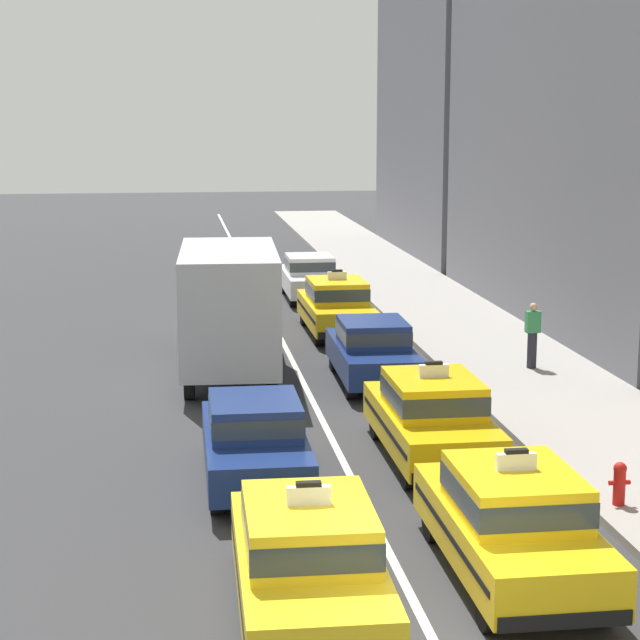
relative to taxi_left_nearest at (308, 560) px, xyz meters
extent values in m
cube|color=silver|center=(1.50, 18.55, -0.87)|extent=(0.14, 80.00, 0.01)
cube|color=#9E9993|center=(7.10, 13.55, -0.80)|extent=(4.00, 90.00, 0.15)
cylinder|color=black|center=(-0.71, 1.59, -0.56)|extent=(0.25, 0.64, 0.64)
cylinder|color=black|center=(0.77, 1.56, -0.56)|extent=(0.25, 0.64, 0.64)
cube|color=yellow|center=(0.00, 0.05, -0.21)|extent=(1.89, 4.53, 0.70)
cube|color=black|center=(0.00, 0.05, -0.16)|extent=(1.90, 4.18, 0.10)
cube|color=yellow|center=(0.00, -0.10, 0.46)|extent=(1.64, 2.13, 0.64)
cube|color=#2D3842|center=(0.00, -0.10, 0.46)|extent=(1.66, 2.15, 0.35)
cube|color=white|center=(0.00, -0.10, 0.90)|extent=(0.56, 0.13, 0.24)
cube|color=black|center=(0.00, -0.10, 1.05)|extent=(0.32, 0.12, 0.06)
cube|color=black|center=(0.04, 2.26, -0.46)|extent=(1.71, 0.17, 0.20)
cylinder|color=black|center=(-0.96, 7.05, -0.56)|extent=(0.25, 0.64, 0.64)
cylinder|color=black|center=(0.48, 7.04, -0.56)|extent=(0.25, 0.64, 0.64)
cylinder|color=black|center=(-0.98, 4.21, -0.56)|extent=(0.25, 0.64, 0.64)
cylinder|color=black|center=(0.46, 4.20, -0.56)|extent=(0.25, 0.64, 0.64)
cube|color=navy|center=(-0.25, 5.62, -0.23)|extent=(1.80, 4.32, 0.66)
cube|color=navy|center=(-0.25, 5.52, 0.40)|extent=(1.58, 1.91, 0.60)
cube|color=#2D3842|center=(-0.25, 5.52, 0.40)|extent=(1.60, 1.93, 0.33)
cylinder|color=black|center=(-1.10, 15.63, -0.56)|extent=(0.27, 0.65, 0.64)
cylinder|color=black|center=(0.79, 15.54, -0.56)|extent=(0.27, 0.65, 0.64)
cylinder|color=black|center=(-1.29, 11.73, -0.56)|extent=(0.27, 0.65, 0.64)
cylinder|color=black|center=(0.61, 11.64, -0.56)|extent=(0.27, 0.65, 0.64)
cube|color=black|center=(-0.11, 16.56, 0.49)|extent=(2.20, 2.30, 2.10)
cube|color=#2D3842|center=(-0.06, 17.63, 0.79)|extent=(1.93, 0.15, 0.76)
cube|color=#B2B7C1|center=(-0.26, 13.30, 1.04)|extent=(2.55, 5.30, 2.70)
cylinder|color=black|center=(-0.77, 22.64, -0.56)|extent=(0.28, 0.65, 0.64)
cylinder|color=black|center=(0.67, 22.55, -0.56)|extent=(0.28, 0.65, 0.64)
cylinder|color=black|center=(-0.95, 19.81, -0.56)|extent=(0.28, 0.65, 0.64)
cylinder|color=black|center=(0.49, 19.72, -0.56)|extent=(0.28, 0.65, 0.64)
cube|color=silver|center=(-0.14, 21.18, -0.23)|extent=(2.02, 4.40, 0.66)
cube|color=silver|center=(-0.14, 21.08, 0.40)|extent=(1.67, 1.99, 0.60)
cube|color=#2D3842|center=(-0.14, 21.08, 0.40)|extent=(1.70, 2.01, 0.33)
cylinder|color=black|center=(2.27, 2.56, -0.56)|extent=(0.24, 0.64, 0.64)
cylinder|color=black|center=(3.75, 2.56, -0.56)|extent=(0.24, 0.64, 0.64)
cylinder|color=black|center=(2.27, -0.50, -0.56)|extent=(0.24, 0.64, 0.64)
cylinder|color=black|center=(3.75, -0.50, -0.56)|extent=(0.24, 0.64, 0.64)
cube|color=yellow|center=(3.01, 1.03, -0.21)|extent=(1.80, 4.50, 0.70)
cube|color=black|center=(3.01, 1.03, -0.16)|extent=(1.82, 4.14, 0.10)
cube|color=yellow|center=(3.01, 0.88, 0.46)|extent=(1.60, 2.10, 0.64)
cube|color=#2D3842|center=(3.01, 0.88, 0.46)|extent=(1.62, 2.12, 0.35)
cube|color=white|center=(3.01, 0.88, 0.90)|extent=(0.56, 0.12, 0.24)
cube|color=black|center=(3.01, 0.88, 1.05)|extent=(0.32, 0.11, 0.06)
cube|color=black|center=(3.01, 3.24, -0.46)|extent=(1.71, 0.14, 0.20)
cube|color=black|center=(3.01, -1.18, -0.46)|extent=(1.71, 0.14, 0.20)
cylinder|color=black|center=(2.43, 8.06, -0.56)|extent=(0.24, 0.64, 0.64)
cylinder|color=black|center=(3.90, 8.05, -0.56)|extent=(0.24, 0.64, 0.64)
cylinder|color=black|center=(2.42, 5.00, -0.56)|extent=(0.24, 0.64, 0.64)
cylinder|color=black|center=(3.89, 4.99, -0.56)|extent=(0.24, 0.64, 0.64)
cube|color=yellow|center=(3.16, 6.52, -0.21)|extent=(1.81, 4.51, 0.70)
cube|color=black|center=(3.16, 6.52, -0.16)|extent=(1.83, 4.15, 0.10)
cube|color=yellow|center=(3.16, 6.37, 0.46)|extent=(1.61, 2.10, 0.64)
cube|color=#2D3842|center=(3.16, 6.37, 0.46)|extent=(1.63, 2.12, 0.35)
cube|color=white|center=(3.16, 6.37, 0.90)|extent=(0.56, 0.12, 0.24)
cube|color=black|center=(3.16, 6.37, 1.05)|extent=(0.32, 0.11, 0.06)
cube|color=black|center=(3.17, 8.73, -0.46)|extent=(1.71, 0.15, 0.20)
cube|color=black|center=(3.15, 4.31, -0.46)|extent=(1.71, 0.15, 0.20)
cylinder|color=black|center=(2.46, 14.12, -0.56)|extent=(0.25, 0.64, 0.64)
cylinder|color=black|center=(3.90, 14.09, -0.56)|extent=(0.25, 0.64, 0.64)
cylinder|color=black|center=(2.41, 11.28, -0.56)|extent=(0.25, 0.64, 0.64)
cylinder|color=black|center=(3.85, 11.26, -0.56)|extent=(0.25, 0.64, 0.64)
cube|color=navy|center=(3.16, 12.69, -0.23)|extent=(1.84, 4.33, 0.66)
cube|color=navy|center=(3.15, 12.59, 0.40)|extent=(1.59, 1.93, 0.60)
cube|color=#2D3842|center=(3.15, 12.59, 0.40)|extent=(1.62, 1.95, 0.33)
cylinder|color=black|center=(2.44, 20.35, -0.56)|extent=(0.24, 0.64, 0.64)
cylinder|color=black|center=(3.92, 20.35, -0.56)|extent=(0.24, 0.64, 0.64)
cylinder|color=black|center=(2.46, 17.29, -0.56)|extent=(0.24, 0.64, 0.64)
cylinder|color=black|center=(3.94, 17.29, -0.56)|extent=(0.24, 0.64, 0.64)
cube|color=yellow|center=(3.19, 18.82, -0.21)|extent=(1.82, 4.51, 0.70)
cube|color=black|center=(3.19, 18.82, -0.16)|extent=(1.84, 4.15, 0.10)
cube|color=yellow|center=(3.19, 18.67, 0.46)|extent=(1.61, 2.11, 0.64)
cube|color=#2D3842|center=(3.19, 18.67, 0.46)|extent=(1.63, 2.13, 0.35)
cube|color=white|center=(3.19, 18.67, 0.90)|extent=(0.56, 0.12, 0.24)
cube|color=black|center=(3.19, 18.67, 1.05)|extent=(0.32, 0.11, 0.06)
cube|color=black|center=(3.18, 21.03, -0.46)|extent=(1.71, 0.15, 0.20)
cube|color=black|center=(3.20, 16.61, -0.46)|extent=(1.71, 0.15, 0.20)
cylinder|color=black|center=(2.46, 26.50, -0.56)|extent=(0.24, 0.64, 0.64)
cylinder|color=black|center=(3.91, 26.50, -0.56)|extent=(0.24, 0.64, 0.64)
cylinder|color=black|center=(2.45, 23.67, -0.56)|extent=(0.24, 0.64, 0.64)
cylinder|color=black|center=(3.89, 23.66, -0.56)|extent=(0.24, 0.64, 0.64)
cube|color=silver|center=(3.18, 25.08, -0.23)|extent=(1.78, 4.31, 0.66)
cube|color=silver|center=(3.18, 24.98, 0.40)|extent=(1.57, 1.91, 0.60)
cube|color=#2D3842|center=(3.18, 24.98, 0.40)|extent=(1.59, 1.93, 0.33)
cylinder|color=#23232D|center=(7.34, 13.14, -0.27)|extent=(0.24, 0.24, 0.91)
cube|color=#338C4C|center=(7.34, 13.14, 0.45)|extent=(0.36, 0.22, 0.54)
sphere|color=tan|center=(7.34, 13.14, 0.84)|extent=(0.20, 0.20, 0.20)
cylinder|color=red|center=(5.58, 3.31, -0.43)|extent=(0.20, 0.20, 0.60)
sphere|color=red|center=(5.58, 3.31, -0.11)|extent=(0.22, 0.22, 0.22)
cylinder|color=red|center=(5.45, 3.31, -0.35)|extent=(0.10, 0.08, 0.08)
cylinder|color=red|center=(5.71, 3.31, -0.35)|extent=(0.10, 0.08, 0.08)
camera|label=1|loc=(-1.66, -13.40, 5.67)|focal=62.68mm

